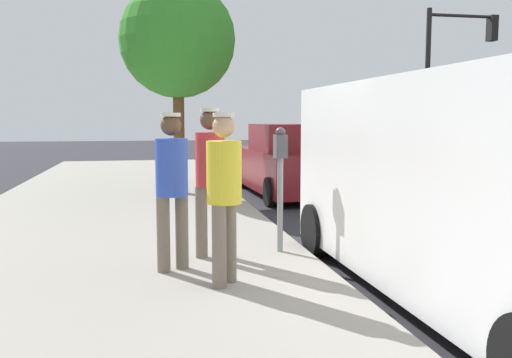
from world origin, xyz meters
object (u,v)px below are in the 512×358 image
object	(u,v)px
pedestrian_in_blue	(172,181)
parked_van	(479,184)
parked_sedan_behind	(290,163)
traffic_light_corner	(452,64)
parking_meter_near	(280,168)
pedestrian_in_yellow	(224,188)
pedestrian_in_red	(210,172)
street_tree	(178,41)

from	to	relation	value
pedestrian_in_blue	parked_van	xyz separation A→B (m)	(-2.83, 1.19, 0.04)
parked_sedan_behind	traffic_light_corner	world-z (taller)	traffic_light_corner
parking_meter_near	pedestrian_in_yellow	bearing A→B (deg)	54.87
parked_van	parked_sedan_behind	size ratio (longest dim) A/B	1.17
pedestrian_in_yellow	pedestrian_in_red	xyz separation A→B (m)	(0.00, -1.12, 0.04)
parking_meter_near	pedestrian_in_red	world-z (taller)	pedestrian_in_red
parking_meter_near	parked_sedan_behind	size ratio (longest dim) A/B	0.34
pedestrian_in_blue	traffic_light_corner	distance (m)	14.20
pedestrian_in_blue	parked_sedan_behind	size ratio (longest dim) A/B	0.38
pedestrian_in_blue	parked_sedan_behind	xyz separation A→B (m)	(-3.03, -6.56, -0.36)
pedestrian_in_yellow	pedestrian_in_red	bearing A→B (deg)	-89.86
pedestrian_in_red	traffic_light_corner	xyz separation A→B (m)	(-8.89, -9.91, 2.36)
parking_meter_near	parked_sedan_behind	bearing A→B (deg)	-105.90
parking_meter_near	pedestrian_in_red	distance (m)	0.87
traffic_light_corner	pedestrian_in_red	bearing A→B (deg)	48.09
pedestrian_in_blue	pedestrian_in_yellow	bearing A→B (deg)	126.81
parking_meter_near	pedestrian_in_blue	world-z (taller)	pedestrian_in_blue
pedestrian_in_blue	parked_van	bearing A→B (deg)	157.22
pedestrian_in_blue	street_tree	xyz separation A→B (m)	(-0.47, -6.30, 2.32)
street_tree	traffic_light_corner	bearing A→B (deg)	-155.19
pedestrian_in_yellow	parked_van	xyz separation A→B (m)	(-2.36, 0.56, 0.05)
parking_meter_near	parked_van	world-z (taller)	parked_van
parking_meter_near	pedestrian_in_yellow	size ratio (longest dim) A/B	0.91
pedestrian_in_yellow	traffic_light_corner	world-z (taller)	traffic_light_corner
parked_van	traffic_light_corner	distance (m)	13.51
pedestrian_in_blue	pedestrian_in_yellow	distance (m)	0.78
parking_meter_near	parked_van	size ratio (longest dim) A/B	0.29
pedestrian_in_blue	parked_van	size ratio (longest dim) A/B	0.32
pedestrian_in_yellow	parked_van	world-z (taller)	parked_van
traffic_light_corner	street_tree	world-z (taller)	traffic_light_corner
parked_sedan_behind	street_tree	bearing A→B (deg)	5.93
parked_sedan_behind	street_tree	xyz separation A→B (m)	(2.56, 0.27, 2.68)
pedestrian_in_blue	pedestrian_in_red	bearing A→B (deg)	-133.08
parking_meter_near	street_tree	bearing A→B (deg)	-81.42
pedestrian_in_blue	street_tree	bearing A→B (deg)	-94.26
pedestrian_in_yellow	traffic_light_corner	xyz separation A→B (m)	(-8.89, -11.03, 2.41)
parking_meter_near	traffic_light_corner	size ratio (longest dim) A/B	0.29
parked_sedan_behind	parking_meter_near	bearing A→B (deg)	74.10
pedestrian_in_blue	parked_sedan_behind	world-z (taller)	pedestrian_in_blue
pedestrian_in_red	traffic_light_corner	distance (m)	13.52
pedestrian_in_yellow	pedestrian_in_blue	bearing A→B (deg)	-53.19
parking_meter_near	pedestrian_in_blue	xyz separation A→B (m)	(1.33, 0.60, -0.07)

